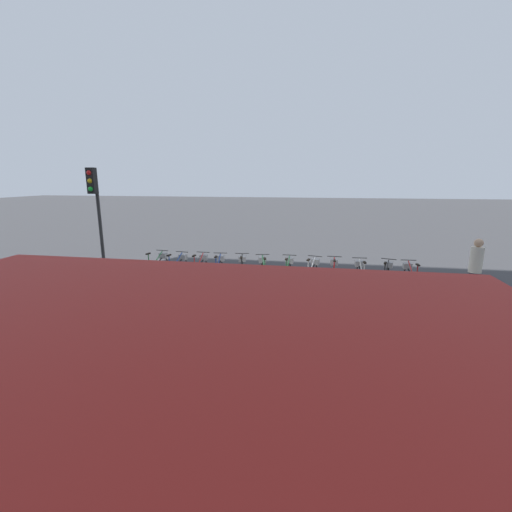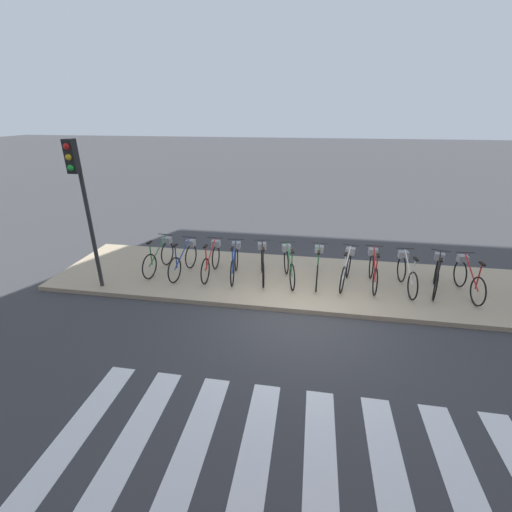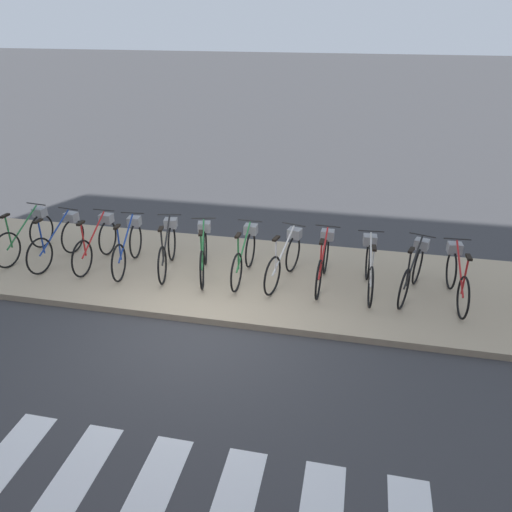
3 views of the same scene
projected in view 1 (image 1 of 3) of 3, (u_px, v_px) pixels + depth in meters
ground_plane at (269, 306)px, 9.70m from camera, size 120.00×120.00×0.00m
sidewalk at (276, 287)px, 11.25m from camera, size 13.92×3.24×0.12m
parked_bicycle_0 at (157, 267)px, 11.78m from camera, size 0.46×1.68×1.04m
parked_bicycle_1 at (177, 269)px, 11.55m from camera, size 0.46×1.68×1.04m
parked_bicycle_2 at (200, 269)px, 11.48m from camera, size 0.46×1.69×1.04m
parked_bicycle_3 at (219, 270)px, 11.34m from camera, size 0.46×1.68×1.04m
parked_bicycle_4 at (242, 271)px, 11.28m from camera, size 0.49×1.67×1.04m
parked_bicycle_5 at (263, 272)px, 11.12m from camera, size 0.56×1.65×1.04m
parked_bicycle_6 at (288, 273)px, 11.04m from camera, size 0.46×1.69×1.04m
parked_bicycle_7 at (311, 274)px, 10.90m from camera, size 0.55×1.65×1.04m
parked_bicycle_8 at (334, 275)px, 10.82m from camera, size 0.46×1.69×1.04m
parked_bicycle_9 at (361, 277)px, 10.61m from camera, size 0.46×1.69×1.04m
parked_bicycle_10 at (386, 278)px, 10.51m from camera, size 0.64×1.62×1.04m
parked_bicycle_11 at (411, 279)px, 10.32m from camera, size 0.46×1.69×1.04m
pedestrian at (475, 268)px, 9.69m from camera, size 0.34×0.34×1.79m
traffic_light at (96, 204)px, 10.23m from camera, size 0.24×0.40×3.74m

